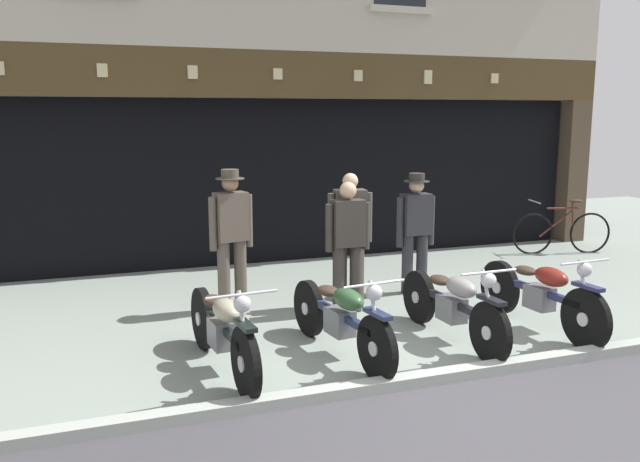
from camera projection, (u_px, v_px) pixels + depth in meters
ground at (511, 439)px, 4.99m from camera, size 23.90×22.00×0.18m
shop_facade at (248, 151)px, 12.08m from camera, size 12.20×4.42×6.23m
motorcycle_left at (223, 328)px, 6.11m from camera, size 0.62×1.99×0.91m
motorcycle_center_left at (341, 316)px, 6.50m from camera, size 0.62×1.99×0.90m
motorcycle_center at (453, 304)px, 6.93m from camera, size 0.62×1.95×0.90m
motorcycle_center_right at (541, 293)px, 7.30m from camera, size 0.62×2.00×0.92m
salesman_left at (231, 233)px, 7.93m from camera, size 0.55×0.34×1.72m
shopkeeper_center at (348, 241)px, 7.91m from camera, size 0.56×0.25×1.58m
salesman_right at (415, 228)px, 8.79m from camera, size 0.56×0.33×1.60m
assistant_far_right at (350, 233)px, 8.17m from camera, size 0.56×0.27×1.66m
advert_board_near at (366, 154)px, 11.14m from camera, size 0.79×0.03×1.12m
leaning_bicycle at (562, 231)px, 11.36m from camera, size 1.68×0.62×0.95m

